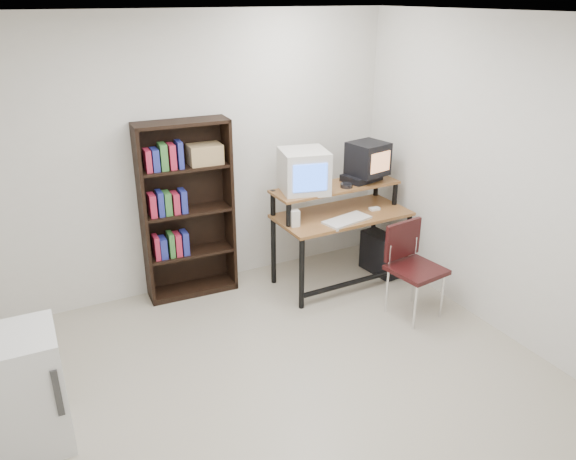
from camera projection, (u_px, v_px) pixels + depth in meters
name	position (u px, v px, depth m)	size (l,w,h in m)	color
floor	(293.00, 395.00, 4.11)	(4.00, 4.00, 0.01)	#ADA48F
ceiling	(295.00, 15.00, 3.09)	(4.00, 4.00, 0.01)	white
back_wall	(194.00, 157.00, 5.24)	(4.00, 0.01, 2.60)	beige
front_wall	(559.00, 431.00, 1.96)	(4.00, 0.01, 2.60)	beige
right_wall	(517.00, 187.00, 4.44)	(0.01, 4.00, 2.60)	beige
computer_desk	(341.00, 216.00, 5.49)	(1.31, 0.67, 0.98)	brown
crt_monitor	(304.00, 171.00, 5.27)	(0.51, 0.51, 0.40)	beige
vcr	(361.00, 178.00, 5.61)	(0.36, 0.26, 0.08)	black
crt_tv	(368.00, 159.00, 5.53)	(0.40, 0.39, 0.32)	black
cd_spindle	(346.00, 186.00, 5.42)	(0.12, 0.12, 0.05)	#26262B
keyboard	(347.00, 221.00, 5.28)	(0.47, 0.21, 0.04)	beige
mousepad	(376.00, 211.00, 5.54)	(0.22, 0.18, 0.01)	black
mouse	(374.00, 209.00, 5.55)	(0.10, 0.06, 0.03)	white
desk_speaker	(295.00, 219.00, 5.14)	(0.08, 0.07, 0.17)	beige
pc_tower	(381.00, 254.00, 5.84)	(0.20, 0.45, 0.42)	black
school_chair	(411.00, 260.00, 4.99)	(0.48, 0.48, 0.85)	black
bookshelf	(186.00, 208.00, 5.22)	(0.86, 0.32, 1.69)	black
mini_fridge	(24.00, 392.00, 3.52)	(0.49, 0.51, 0.82)	silver
wall_outlet	(412.00, 248.00, 5.77)	(0.02, 0.08, 0.12)	beige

